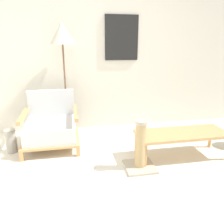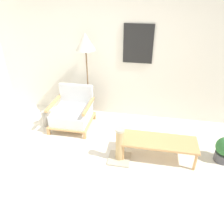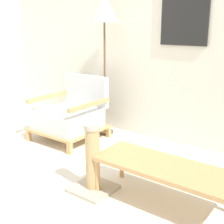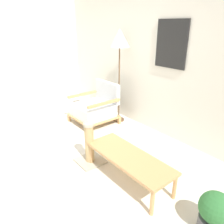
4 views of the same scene
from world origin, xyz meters
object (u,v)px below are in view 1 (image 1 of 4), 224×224
coffee_table (182,135)px  vase (11,141)px  scratching_post (140,150)px  armchair (51,126)px  floor_lamp (62,38)px

coffee_table → vase: (-2.25, 0.56, -0.15)m
coffee_table → scratching_post: 0.65m
armchair → floor_lamp: (0.22, 0.42, 1.24)m
armchair → scratching_post: bearing=-37.7°
armchair → coffee_table: size_ratio=0.65×
scratching_post → armchair: bearing=142.3°
armchair → scratching_post: size_ratio=1.27×
floor_lamp → coffee_table: 2.21m
coffee_table → vase: coffee_table is taller
floor_lamp → coffee_table: size_ratio=1.47×
floor_lamp → armchair: bearing=-117.9°
armchair → scratching_post: armchair is taller
floor_lamp → coffee_table: (1.48, -1.09, -1.23)m
floor_lamp → vase: floor_lamp is taller
vase → scratching_post: 1.79m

